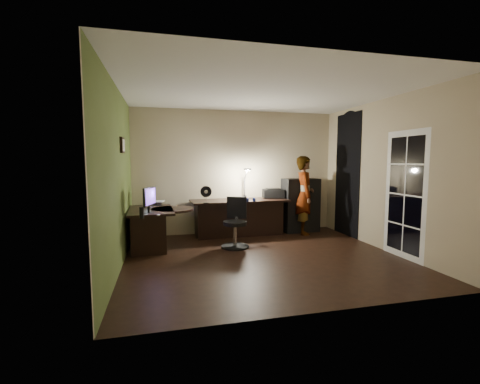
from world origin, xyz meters
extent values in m
cube|color=black|center=(0.00, 0.00, -0.01)|extent=(4.50, 4.00, 0.01)
cube|color=silver|center=(0.00, 0.00, 2.71)|extent=(4.50, 4.00, 0.01)
cube|color=tan|center=(0.00, 2.00, 1.35)|extent=(4.50, 0.01, 2.70)
cube|color=tan|center=(0.00, -2.00, 1.35)|extent=(4.50, 0.01, 2.70)
cube|color=tan|center=(-2.25, 0.00, 1.35)|extent=(0.01, 4.00, 2.70)
cube|color=tan|center=(2.25, 0.00, 1.35)|extent=(0.01, 4.00, 2.70)
cube|color=#4C6029|center=(-2.24, 0.00, 1.35)|extent=(0.00, 4.00, 2.70)
cube|color=black|center=(2.24, 1.15, 1.30)|extent=(0.01, 0.90, 2.60)
cube|color=white|center=(2.24, -0.55, 1.05)|extent=(0.02, 0.92, 2.10)
cube|color=black|center=(-2.22, 0.45, 1.85)|extent=(0.04, 0.30, 0.25)
cube|color=black|center=(-1.83, 1.03, 0.36)|extent=(0.83, 1.29, 0.73)
cube|color=black|center=(-0.02, 1.63, 0.39)|extent=(2.10, 0.81, 0.77)
cube|color=black|center=(1.42, 1.71, 0.60)|extent=(0.82, 0.44, 1.20)
cube|color=silver|center=(-1.76, 1.47, 0.76)|extent=(0.25, 0.22, 0.09)
cube|color=silver|center=(-1.76, 1.47, 0.92)|extent=(0.41, 0.39, 0.24)
cube|color=black|center=(-1.85, 0.62, 0.88)|extent=(0.25, 0.49, 0.32)
ellipsoid|color=silver|center=(-1.69, 0.33, 0.73)|extent=(0.08, 0.10, 0.03)
cube|color=black|center=(-1.33, 1.20, 0.72)|extent=(0.07, 0.12, 0.01)
cube|color=black|center=(-1.78, 0.94, 0.72)|extent=(0.05, 0.12, 0.01)
cylinder|color=black|center=(-1.94, 0.17, 0.80)|extent=(0.09, 0.09, 0.18)
cube|color=silver|center=(-1.28, 0.90, 0.72)|extent=(0.18, 0.24, 0.01)
cube|color=black|center=(-0.80, 1.16, 0.95)|extent=(0.23, 0.14, 0.33)
cube|color=navy|center=(0.11, 1.20, 0.83)|extent=(0.20, 0.14, 0.09)
cube|color=black|center=(0.79, 1.78, 0.89)|extent=(0.51, 0.42, 0.20)
cube|color=black|center=(0.15, 1.83, 1.14)|extent=(0.23, 0.35, 0.70)
cube|color=black|center=(-0.33, 0.72, 0.46)|extent=(0.68, 0.68, 0.92)
imported|color=#D8A88C|center=(1.41, 1.47, 0.85)|extent=(0.56, 0.70, 1.71)
camera|label=1|loc=(-1.62, -4.97, 1.61)|focal=24.00mm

